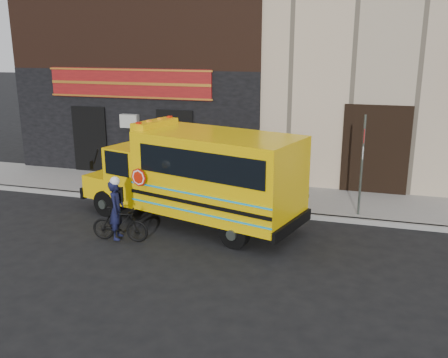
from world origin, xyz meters
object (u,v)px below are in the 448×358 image
school_bus (199,174)px  bicycle (120,224)px  sign_pole (362,163)px  cyclist (117,212)px

school_bus → bicycle: bearing=-131.9°
sign_pole → bicycle: (-6.08, -3.52, -1.27)m
sign_pole → bicycle: bearing=-149.9°
sign_pole → cyclist: bearing=-150.6°
sign_pole → bicycle: sign_pole is taller
cyclist → sign_pole: bearing=-74.2°
cyclist → bicycle: bearing=-126.9°
school_bus → bicycle: size_ratio=4.61×
bicycle → cyclist: size_ratio=0.97×
bicycle → cyclist: (-0.10, 0.04, 0.33)m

